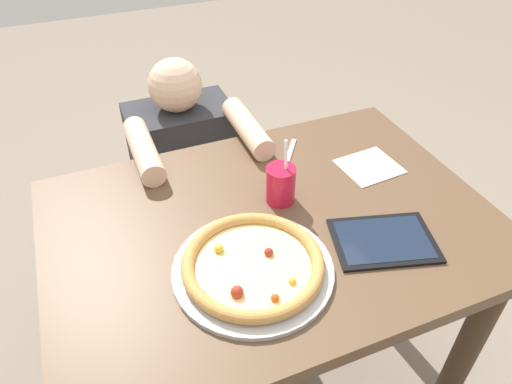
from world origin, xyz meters
TOP-DOWN VIEW (x-y plane):
  - ground_plane at (0.00, 0.00)m, footprint 8.00×8.00m
  - dining_table at (0.00, 0.00)m, footprint 1.11×0.79m
  - pizza_near at (-0.11, -0.14)m, footprint 0.36×0.36m
  - drink_cup_colored at (0.05, 0.07)m, footprint 0.08×0.08m
  - paper_napkin at (0.35, 0.10)m, footprint 0.17×0.16m
  - fork at (0.14, 0.22)m, footprint 0.13×0.17m
  - tablet at (0.22, -0.17)m, footprint 0.28×0.23m
  - diner_seated at (-0.08, 0.60)m, footprint 0.39×0.51m

SIDE VIEW (x-z plane):
  - ground_plane at x=0.00m, z-range 0.00..0.00m
  - diner_seated at x=-0.08m, z-range -0.04..0.90m
  - dining_table at x=0.00m, z-range 0.25..1.00m
  - paper_napkin at x=0.35m, z-range 0.75..0.75m
  - fork at x=0.14m, z-range 0.75..0.75m
  - tablet at x=0.22m, z-range 0.75..0.76m
  - pizza_near at x=-0.11m, z-range 0.75..0.79m
  - drink_cup_colored at x=0.05m, z-range 0.71..0.89m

